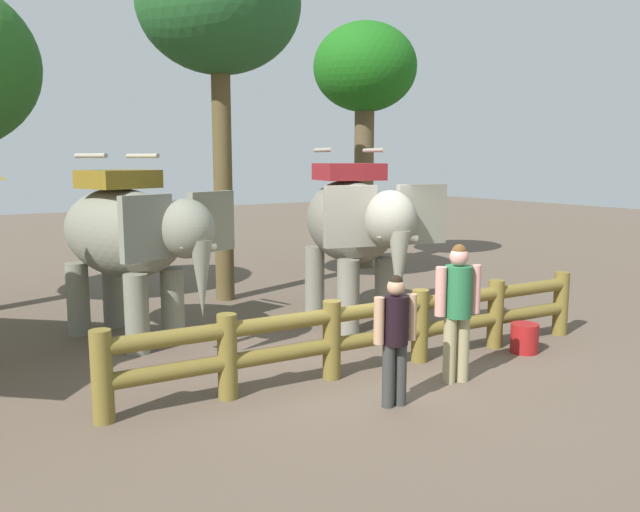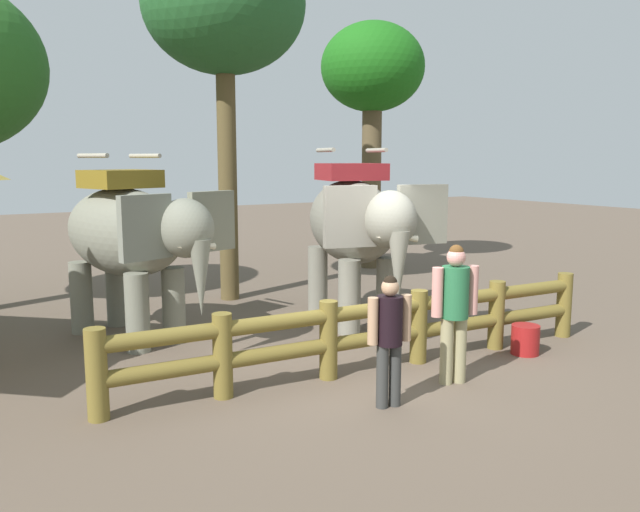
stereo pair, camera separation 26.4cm
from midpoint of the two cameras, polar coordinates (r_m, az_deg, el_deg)
ground_plane at (r=9.07m, az=5.70°, el=-10.00°), size 60.00×60.00×0.00m
log_fence at (r=8.89m, az=5.78°, el=-6.33°), size 7.54×0.61×1.05m
elephant_near_left at (r=10.51m, az=-15.68°, el=1.63°), size 2.42×3.54×2.97m
elephant_center at (r=11.20m, az=3.85°, el=2.64°), size 2.25×3.66×3.07m
tourist_woman_in_black at (r=7.55m, az=7.17°, el=-6.66°), size 0.55×0.35×1.57m
tourist_man_in_blue at (r=8.45m, az=12.72°, el=-4.17°), size 0.63×0.43×1.82m
tree_far_left at (r=13.53m, az=-7.92°, el=20.95°), size 3.20×3.20×7.24m
tree_back_center at (r=17.26m, az=5.13°, el=15.68°), size 2.67×2.67×6.35m
feed_bucket at (r=10.17m, az=18.44°, el=-7.04°), size 0.41×0.41×0.44m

